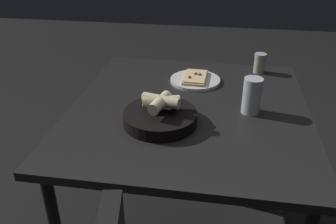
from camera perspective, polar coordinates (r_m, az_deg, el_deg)
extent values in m
cube|color=black|center=(1.41, 3.44, 0.37)|extent=(0.92, 1.00, 0.03)
cylinder|color=black|center=(2.03, -6.85, -2.28)|extent=(0.04, 0.04, 0.71)
cylinder|color=black|center=(1.99, 16.12, -4.09)|extent=(0.04, 0.04, 0.71)
cylinder|color=white|center=(1.62, 4.25, 5.13)|extent=(0.23, 0.23, 0.01)
cube|color=#DCB272|center=(1.61, 4.27, 5.52)|extent=(0.11, 0.17, 0.01)
cube|color=beige|center=(1.61, 4.28, 5.79)|extent=(0.10, 0.16, 0.01)
sphere|color=brown|center=(1.62, 4.50, 6.11)|extent=(0.02, 0.02, 0.02)
sphere|color=brown|center=(1.61, 5.13, 5.98)|extent=(0.02, 0.02, 0.02)
sphere|color=brown|center=(1.58, 3.49, 5.54)|extent=(0.02, 0.02, 0.02)
cylinder|color=black|center=(1.27, -1.27, -0.91)|extent=(0.27, 0.27, 0.05)
cylinder|color=beige|center=(1.25, -1.12, 1.80)|extent=(0.14, 0.07, 0.04)
cylinder|color=beige|center=(1.23, -1.26, 1.50)|extent=(0.07, 0.13, 0.04)
cylinder|color=beige|center=(1.24, -1.16, 1.86)|extent=(0.14, 0.07, 0.04)
cylinder|color=red|center=(1.25, 1.30, -1.60)|extent=(0.06, 0.06, 0.03)
cylinder|color=silver|center=(1.36, 13.35, 2.56)|extent=(0.07, 0.07, 0.14)
cylinder|color=#C3731F|center=(1.37, 13.24, 1.67)|extent=(0.06, 0.06, 0.09)
cylinder|color=#BFB299|center=(1.76, 14.51, 7.39)|extent=(0.05, 0.05, 0.08)
cylinder|color=maroon|center=(1.77, 14.44, 6.86)|extent=(0.05, 0.05, 0.04)
cylinder|color=#B7B7BC|center=(1.74, 14.69, 8.81)|extent=(0.06, 0.06, 0.01)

